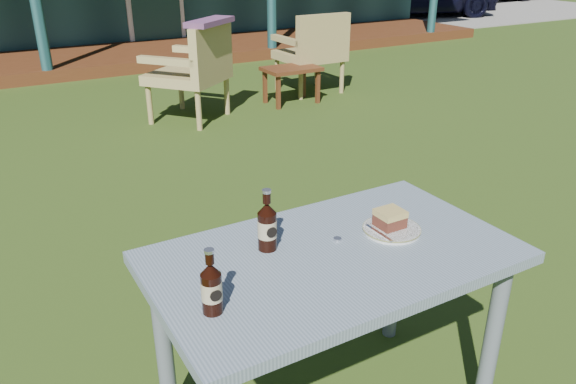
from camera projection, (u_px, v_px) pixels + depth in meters
ground at (181, 240)px, 3.40m from camera, size 80.00×80.00×0.00m
gravel_strip at (445, 9)px, 14.91m from camera, size 9.00×6.00×0.02m
cafe_table at (333, 278)px, 1.88m from camera, size 1.20×0.70×0.72m
plate at (392, 229)px, 1.97m from camera, size 0.20×0.20×0.01m
cake_slice at (390, 218)px, 1.96m from camera, size 0.09×0.09×0.06m
fork at (379, 233)px, 1.93m from camera, size 0.01×0.14×0.00m
cola_bottle_near at (267, 226)px, 1.82m from camera, size 0.06×0.07×0.21m
cola_bottle_far at (212, 288)px, 1.51m from camera, size 0.06×0.06×0.20m
bottle_cap at (337, 239)px, 1.91m from camera, size 0.03×0.03×0.01m
armchair_left at (195, 67)px, 5.46m from camera, size 0.95×0.95×0.94m
armchair_right at (314, 49)px, 6.48m from camera, size 0.69×0.65×0.92m
floral_throw at (210, 22)px, 5.22m from camera, size 0.61×0.55×0.05m
side_table at (291, 72)px, 6.13m from camera, size 0.60×0.40×0.40m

